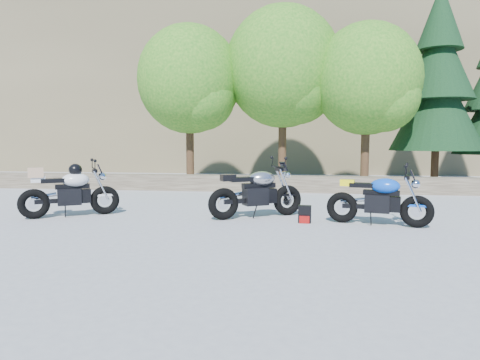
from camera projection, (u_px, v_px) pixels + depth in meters
name	position (u px, v px, depth m)	size (l,w,h in m)	color
ground	(222.00, 224.00, 8.07)	(90.00, 90.00, 0.00)	gray
stone_wall	(254.00, 183.00, 13.48)	(22.00, 0.55, 0.50)	#493E30
hillside	(321.00, 69.00, 34.62)	(80.00, 30.00, 15.00)	brown
tree_decid_left	(192.00, 83.00, 15.13)	(3.67, 3.67, 5.62)	#382314
tree_decid_mid	(286.00, 71.00, 15.03)	(4.08, 4.08, 6.24)	#382314
tree_decid_right	(370.00, 83.00, 14.09)	(3.54, 3.54, 5.41)	#382314
conifer_near	(438.00, 81.00, 14.98)	(3.17, 3.17, 7.06)	#382314
silver_bike	(257.00, 193.00, 8.73)	(1.87, 1.18, 1.04)	black
white_bike	(70.00, 191.00, 8.83)	(1.75, 1.21, 1.10)	black
blue_bike	(379.00, 200.00, 7.91)	(1.89, 0.72, 0.96)	black
backpack	(305.00, 214.00, 8.19)	(0.25, 0.22, 0.33)	black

